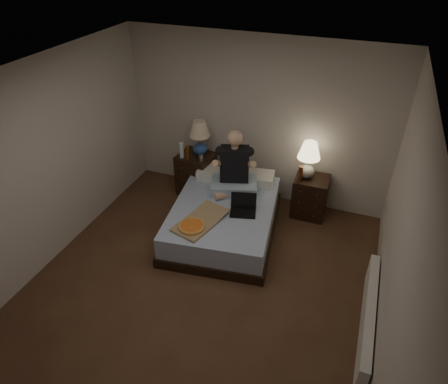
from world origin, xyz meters
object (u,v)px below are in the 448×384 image
at_px(nightstand_right, 310,196).
at_px(radiator, 368,318).
at_px(nightstand_left, 196,174).
at_px(lamp_left, 200,138).
at_px(beer_bottle_right, 300,174).
at_px(soda_can, 201,158).
at_px(beer_bottle_left, 188,153).
at_px(bed, 224,218).
at_px(lamp_right, 308,160).
at_px(person, 234,163).
at_px(laptop, 243,206).
at_px(water_bottle, 182,150).
at_px(pizza_box, 192,227).

relative_size(nightstand_right, radiator, 0.39).
relative_size(nightstand_left, radiator, 0.43).
relative_size(lamp_left, beer_bottle_right, 2.43).
relative_size(soda_can, beer_bottle_left, 0.43).
height_order(bed, beer_bottle_left, beer_bottle_left).
height_order(soda_can, beer_bottle_right, beer_bottle_right).
bearing_deg(beer_bottle_right, lamp_right, 59.26).
xyz_separation_m(person, laptop, (0.29, -0.47, -0.35)).
bearing_deg(beer_bottle_right, radiator, -56.97).
xyz_separation_m(nightstand_right, water_bottle, (-1.98, -0.19, 0.50)).
distance_m(water_bottle, beer_bottle_right, 1.82).
xyz_separation_m(soda_can, laptop, (0.92, -0.73, -0.16)).
distance_m(person, pizza_box, 1.12).
xyz_separation_m(nightstand_right, lamp_left, (-1.76, -0.01, 0.65)).
bearing_deg(lamp_left, radiator, -34.41).
bearing_deg(beer_bottle_left, water_bottle, 160.47).
height_order(lamp_right, radiator, lamp_right).
distance_m(pizza_box, radiator, 2.28).
bearing_deg(lamp_left, person, -31.74).
xyz_separation_m(water_bottle, soda_can, (0.32, -0.00, -0.07)).
bearing_deg(water_bottle, pizza_box, -60.06).
bearing_deg(nightstand_left, pizza_box, -61.45).
height_order(bed, person, person).
xyz_separation_m(bed, pizza_box, (-0.20, -0.62, 0.27)).
bearing_deg(nightstand_left, lamp_right, 8.24).
relative_size(lamp_right, pizza_box, 0.74).
xyz_separation_m(laptop, radiator, (1.72, -0.96, -0.37)).
relative_size(nightstand_left, nightstand_right, 1.09).
xyz_separation_m(lamp_left, lamp_right, (1.66, 0.01, -0.06)).
bearing_deg(water_bottle, nightstand_right, 5.54).
height_order(nightstand_right, water_bottle, water_bottle).
relative_size(nightstand_right, beer_bottle_left, 2.72).
bearing_deg(radiator, lamp_right, 119.73).
height_order(laptop, pizza_box, laptop).
distance_m(bed, nightstand_left, 1.11).
relative_size(lamp_left, soda_can, 5.60).
distance_m(beer_bottle_left, radiator, 3.34).
distance_m(bed, lamp_left, 1.33).
xyz_separation_m(nightstand_right, soda_can, (-1.66, -0.19, 0.42)).
bearing_deg(radiator, pizza_box, 169.55).
distance_m(beer_bottle_right, person, 0.95).
bearing_deg(beer_bottle_left, nightstand_right, 7.13).
height_order(nightstand_right, laptop, laptop).
bearing_deg(beer_bottle_left, lamp_right, 7.51).
height_order(nightstand_left, beer_bottle_right, beer_bottle_right).
height_order(bed, nightstand_right, nightstand_right).
bearing_deg(lamp_right, bed, -138.29).
relative_size(lamp_left, person, 0.60).
distance_m(bed, nightstand_right, 1.35).
xyz_separation_m(bed, radiator, (2.03, -1.03, -0.03)).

